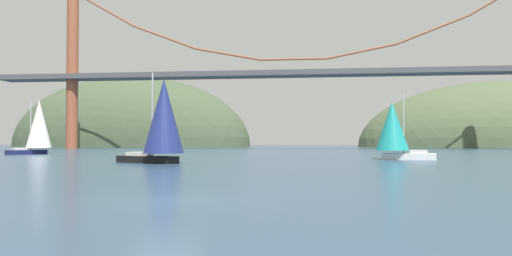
# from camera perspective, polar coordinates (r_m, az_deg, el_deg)

# --- Properties ---
(ground_plane) EXTENTS (360.00, 360.00, 0.00)m
(ground_plane) POSITION_cam_1_polar(r_m,az_deg,el_deg) (17.80, -10.31, -8.45)
(ground_plane) COLOR #2D4760
(headland_right) EXTENTS (84.51, 44.00, 39.30)m
(headland_right) POSITION_cam_1_polar(r_m,az_deg,el_deg) (161.42, 27.01, -2.01)
(headland_right) COLOR #4C5B3D
(headland_right) RESTS_ON ground_plane
(headland_left) EXTENTS (78.60, 44.00, 45.59)m
(headland_left) POSITION_cam_1_polar(r_m,az_deg,el_deg) (163.40, -14.48, -2.10)
(headland_left) COLOR #425138
(headland_left) RESTS_ON ground_plane
(suspension_bridge) EXTENTS (144.23, 6.00, 38.82)m
(suspension_bridge) POSITION_cam_1_polar(r_m,az_deg,el_deg) (113.12, 4.46, 6.79)
(suspension_bridge) COLOR brown
(suspension_bridge) RESTS_ON ground_plane
(sailboat_navy_sail) EXTENTS (7.68, 5.43, 8.53)m
(sailboat_navy_sail) POSITION_cam_1_polar(r_m,az_deg,el_deg) (45.96, -10.93, 1.03)
(sailboat_navy_sail) COLOR black
(sailboat_navy_sail) RESTS_ON ground_plane
(sailboat_white_mainsail) EXTENTS (5.81, 6.89, 8.38)m
(sailboat_white_mainsail) POSITION_cam_1_polar(r_m,az_deg,el_deg) (81.41, -24.17, 0.28)
(sailboat_white_mainsail) COLOR #191E4C
(sailboat_white_mainsail) RESTS_ON ground_plane
(sailboat_teal_sail) EXTENTS (6.90, 4.47, 7.24)m
(sailboat_teal_sail) POSITION_cam_1_polar(r_m,az_deg,el_deg) (56.12, 15.87, -0.11)
(sailboat_teal_sail) COLOR white
(sailboat_teal_sail) RESTS_ON ground_plane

